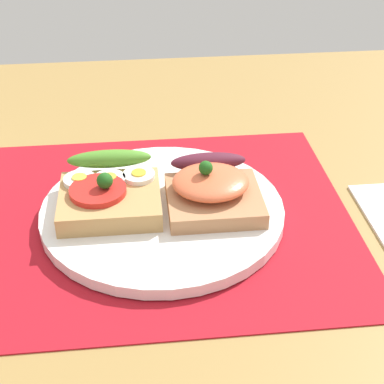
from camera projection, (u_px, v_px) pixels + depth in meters
ground_plane at (163, 231)px, 60.35cm from camera, size 120.00×90.00×3.20cm
placemat at (163, 217)px, 59.38cm from camera, size 38.13×33.13×0.30cm
plate at (163, 211)px, 58.97cm from camera, size 24.49×24.49×1.19cm
sandwich_egg_tomato at (109, 191)px, 58.20cm from camera, size 9.93×10.16×4.21cm
sandwich_salmon at (212, 188)px, 58.24cm from camera, size 9.31×10.13×4.93cm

